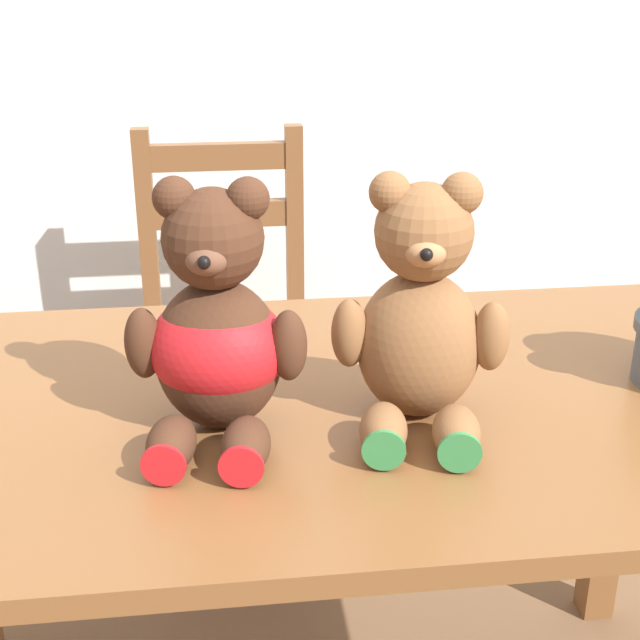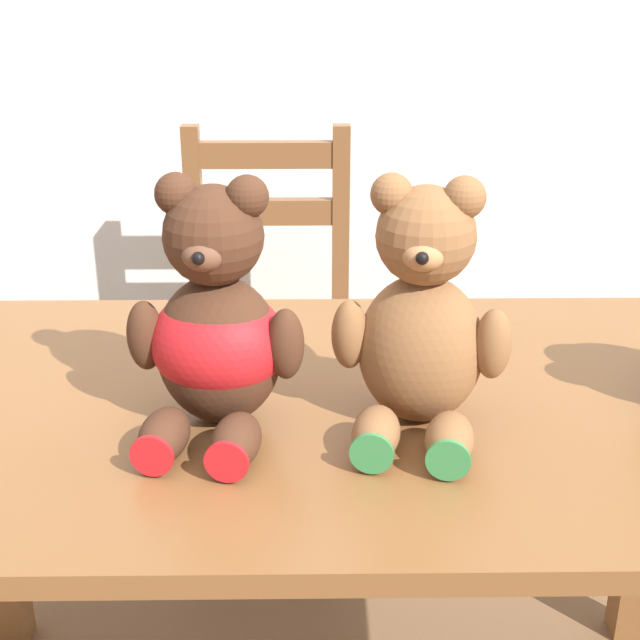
% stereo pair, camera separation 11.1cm
% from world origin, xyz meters
% --- Properties ---
extents(dining_table, '(1.31, 0.74, 0.70)m').
position_xyz_m(dining_table, '(0.00, 0.37, 0.60)').
color(dining_table, brown).
rests_on(dining_table, ground_plane).
extents(wooden_chair_behind, '(0.38, 0.43, 0.90)m').
position_xyz_m(wooden_chair_behind, '(-0.12, 1.18, 0.44)').
color(wooden_chair_behind, brown).
rests_on(wooden_chair_behind, ground_plane).
extents(teddy_bear_left, '(0.23, 0.25, 0.32)m').
position_xyz_m(teddy_bear_left, '(-0.14, 0.31, 0.83)').
color(teddy_bear_left, '#472819').
rests_on(teddy_bear_left, dining_table).
extents(teddy_bear_right, '(0.23, 0.24, 0.32)m').
position_xyz_m(teddy_bear_right, '(0.12, 0.30, 0.84)').
color(teddy_bear_right, brown).
rests_on(teddy_bear_right, dining_table).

